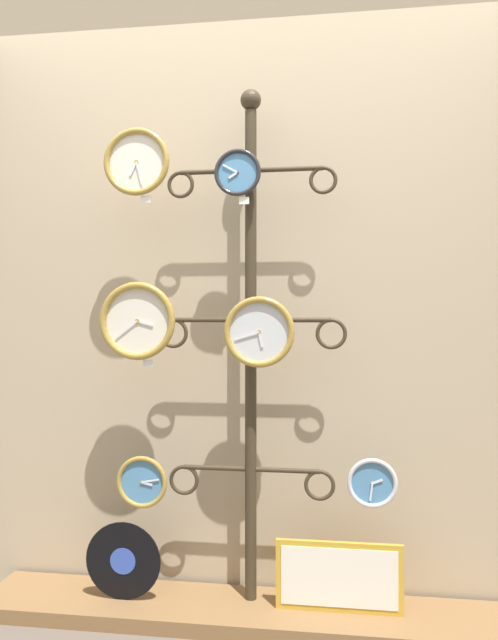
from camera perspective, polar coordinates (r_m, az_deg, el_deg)
The scene contains 14 objects.
shop_wall at distance 2.71m, azimuth 0.65°, elevation 4.21°, with size 4.40×0.04×2.80m.
low_shelf at distance 2.75m, azimuth -0.03°, elevation -25.18°, with size 2.20×0.36×0.06m.
display_stand at distance 2.57m, azimuth 0.16°, elevation -7.52°, with size 0.78×0.36×2.14m.
clock_top_left at distance 2.64m, azimuth -10.22°, elevation 14.03°, with size 0.28×0.04×0.28m.
clock_top_center at distance 2.55m, azimuth -1.03°, elevation 13.30°, with size 0.19×0.04×0.19m.
clock_middle_left at distance 2.55m, azimuth -10.15°, elevation -0.09°, with size 0.32×0.04×0.32m.
clock_middle_center at distance 2.44m, azimuth 0.94°, elevation -1.10°, with size 0.28×0.04×0.28m.
clock_bottom_left at distance 2.65m, azimuth -9.73°, elevation -14.37°, with size 0.21×0.04×0.21m.
clock_bottom_right at distance 2.51m, azimuth 11.20°, elevation -14.39°, with size 0.19×0.04×0.19m.
vinyl_record at distance 2.77m, azimuth -11.44°, elevation -20.78°, with size 0.32×0.01×0.32m.
picture_frame at distance 2.66m, azimuth 8.23°, elevation -22.23°, with size 0.50×0.02×0.27m.
price_tag_upper at distance 2.60m, azimuth -9.42°, elevation 10.85°, with size 0.04×0.00×0.03m.
price_tag_mid at distance 2.52m, azimuth -0.46°, elevation 10.86°, with size 0.04×0.00×0.03m.
price_tag_lower at distance 2.55m, azimuth -9.23°, elevation -3.91°, with size 0.04×0.00×0.03m.
Camera 1 is at (0.36, -2.11, 1.21)m, focal length 35.00 mm.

